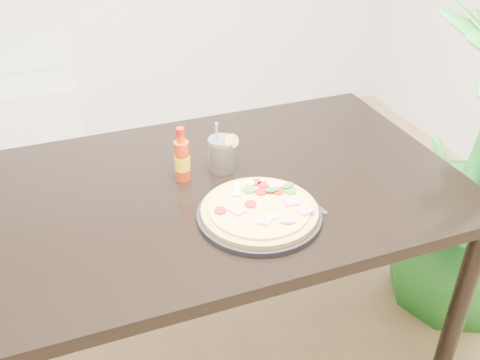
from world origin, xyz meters
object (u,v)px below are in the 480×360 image
object	(u,v)px
hot_sauce_bottle	(182,160)
cola_cup	(222,155)
fork	(304,197)
pizza	(260,209)
dining_table	(226,205)
houseplant	(479,175)
plate	(259,215)

from	to	relation	value
hot_sauce_bottle	cola_cup	world-z (taller)	hot_sauce_bottle
fork	pizza	bearing A→B (deg)	-175.62
pizza	hot_sauce_bottle	bearing A→B (deg)	118.70
dining_table	fork	world-z (taller)	fork
cola_cup	houseplant	world-z (taller)	houseplant
dining_table	fork	bearing A→B (deg)	-40.09
dining_table	hot_sauce_bottle	size ratio (longest dim) A/B	8.14
hot_sauce_bottle	fork	world-z (taller)	hot_sauce_bottle
plate	houseplant	world-z (taller)	houseplant
pizza	fork	distance (m)	0.16
houseplant	dining_table	bearing A→B (deg)	177.60
plate	fork	world-z (taller)	plate
hot_sauce_bottle	fork	bearing A→B (deg)	-36.21
houseplant	plate	bearing A→B (deg)	-170.42
hot_sauce_bottle	fork	distance (m)	0.38
hot_sauce_bottle	cola_cup	bearing A→B (deg)	5.91
pizza	fork	xyz separation A→B (m)	(0.16, 0.04, -0.02)
dining_table	pizza	size ratio (longest dim) A/B	4.42
cola_cup	pizza	bearing A→B (deg)	-87.00
pizza	cola_cup	distance (m)	0.27
hot_sauce_bottle	houseplant	xyz separation A→B (m)	(1.08, -0.10, -0.23)
dining_table	plate	xyz separation A→B (m)	(0.03, -0.20, 0.09)
hot_sauce_bottle	cola_cup	xyz separation A→B (m)	(0.13, 0.01, -0.02)
dining_table	pizza	xyz separation A→B (m)	(0.03, -0.20, 0.11)
plate	houseplant	bearing A→B (deg)	9.58
hot_sauce_bottle	cola_cup	size ratio (longest dim) A/B	0.99
hot_sauce_bottle	houseplant	size ratio (longest dim) A/B	0.15
plate	hot_sauce_bottle	size ratio (longest dim) A/B	1.97
dining_table	pizza	bearing A→B (deg)	-81.84
dining_table	hot_sauce_bottle	world-z (taller)	hot_sauce_bottle
plate	hot_sauce_bottle	bearing A→B (deg)	118.20
plate	fork	size ratio (longest dim) A/B	1.80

